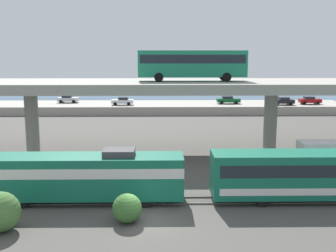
% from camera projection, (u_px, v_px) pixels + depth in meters
% --- Properties ---
extents(ground_plane, '(260.00, 260.00, 0.00)m').
position_uv_depth(ground_plane, '(146.00, 222.00, 28.92)').
color(ground_plane, '#4C4944').
extents(rail_strip_near, '(110.00, 0.12, 0.12)m').
position_uv_depth(rail_strip_near, '(147.00, 204.00, 32.13)').
color(rail_strip_near, '#59544C').
rests_on(rail_strip_near, ground_plane).
extents(rail_strip_far, '(110.00, 0.12, 0.12)m').
position_uv_depth(rail_strip_far, '(148.00, 197.00, 33.58)').
color(rail_strip_far, '#59544C').
rests_on(rail_strip_far, ground_plane).
extents(train_locomotive, '(15.97, 3.04, 4.18)m').
position_uv_depth(train_locomotive, '(77.00, 175.00, 32.40)').
color(train_locomotive, '#14664C').
rests_on(train_locomotive, ground_plane).
extents(highway_overpass, '(96.00, 10.93, 8.29)m').
position_uv_depth(highway_overpass, '(151.00, 88.00, 47.33)').
color(highway_overpass, '#9E998E').
rests_on(highway_overpass, ground_plane).
extents(transit_bus_on_overpass, '(12.00, 2.68, 3.40)m').
position_uv_depth(transit_bus_on_overpass, '(192.00, 63.00, 46.93)').
color(transit_bus_on_overpass, '#197A56').
rests_on(transit_bus_on_overpass, highway_overpass).
extents(service_truck_west, '(6.80, 2.46, 3.04)m').
position_uv_depth(service_truck_west, '(332.00, 156.00, 40.56)').
color(service_truck_west, '#B7B7BC').
rests_on(service_truck_west, ground_plane).
extents(pier_parking_lot, '(74.27, 11.35, 1.58)m').
position_uv_depth(pier_parking_lot, '(156.00, 107.00, 82.96)').
color(pier_parking_lot, '#9E998E').
rests_on(pier_parking_lot, ground_plane).
extents(parked_car_0, '(4.13, 2.00, 1.50)m').
position_uv_depth(parked_car_0, '(283.00, 101.00, 80.45)').
color(parked_car_0, black).
rests_on(parked_car_0, pier_parking_lot).
extents(parked_car_1, '(4.05, 2.00, 1.50)m').
position_uv_depth(parked_car_1, '(68.00, 99.00, 83.95)').
color(parked_car_1, '#B7B7BC').
rests_on(parked_car_1, pier_parking_lot).
extents(parked_car_2, '(4.51, 1.92, 1.50)m').
position_uv_depth(parked_car_2, '(228.00, 100.00, 82.35)').
color(parked_car_2, '#0C4C26').
rests_on(parked_car_2, pier_parking_lot).
extents(parked_car_3, '(4.11, 1.91, 1.50)m').
position_uv_depth(parked_car_3, '(123.00, 101.00, 80.29)').
color(parked_car_3, silver).
rests_on(parked_car_3, pier_parking_lot).
extents(parked_car_4, '(4.13, 1.82, 1.50)m').
position_uv_depth(parked_car_4, '(310.00, 100.00, 81.55)').
color(parked_car_4, maroon).
rests_on(parked_car_4, pier_parking_lot).
extents(harbor_water, '(140.00, 36.00, 0.01)m').
position_uv_depth(harbor_water, '(157.00, 99.00, 105.75)').
color(harbor_water, '#385B7A').
rests_on(harbor_water, ground_plane).
extents(shrub_left, '(2.63, 2.63, 2.63)m').
position_uv_depth(shrub_left, '(0.00, 212.00, 27.18)').
color(shrub_left, '#457236').
rests_on(shrub_left, ground_plane).
extents(shrub_right, '(2.02, 2.02, 2.02)m').
position_uv_depth(shrub_right, '(127.00, 208.00, 28.64)').
color(shrub_right, '#37672D').
rests_on(shrub_right, ground_plane).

